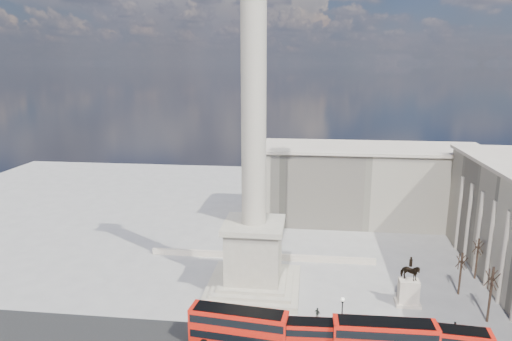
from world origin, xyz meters
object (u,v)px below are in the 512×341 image
object	(u,v)px
red_bus_b	(310,336)
pedestrian_crossing	(317,313)
red_bus_a	(239,327)
red_bus_c	(385,339)
victorian_lamp	(342,315)
equestrian_statue	(409,288)
nelsons_column	(254,209)
pedestrian_walking	(391,334)
pedestrian_standing	(454,327)

from	to	relation	value
red_bus_b	pedestrian_crossing	xyz separation A→B (m)	(1.02, 7.66, -1.37)
red_bus_a	red_bus_c	world-z (taller)	red_bus_a
red_bus_a	victorian_lamp	bearing A→B (deg)	19.25
red_bus_c	equestrian_statue	world-z (taller)	equestrian_statue
nelsons_column	equestrian_statue	world-z (taller)	nelsons_column
red_bus_a	pedestrian_crossing	bearing A→B (deg)	43.78
red_bus_c	pedestrian_walking	world-z (taller)	red_bus_c
victorian_lamp	pedestrian_standing	xyz separation A→B (m)	(14.67, 3.26, -2.64)
equestrian_statue	pedestrian_standing	xyz separation A→B (m)	(4.56, -6.59, -1.76)
pedestrian_walking	red_bus_c	bearing A→B (deg)	-122.31
victorian_lamp	pedestrian_walking	size ratio (longest dim) A/B	3.34
victorian_lamp	pedestrian_crossing	bearing A→B (deg)	122.78
pedestrian_crossing	equestrian_statue	bearing A→B (deg)	-119.29
victorian_lamp	pedestrian_standing	world-z (taller)	victorian_lamp
nelsons_column	pedestrian_standing	world-z (taller)	nelsons_column
red_bus_a	pedestrian_crossing	xyz separation A→B (m)	(9.65, 7.37, -1.76)
red_bus_b	pedestrian_standing	xyz separation A→B (m)	(18.60, 6.40, -1.41)
nelsons_column	red_bus_b	bearing A→B (deg)	-60.36
nelsons_column	red_bus_c	distance (m)	25.40
red_bus_a	victorian_lamp	xyz separation A→B (m)	(12.56, 2.86, 0.85)
equestrian_statue	pedestrian_walking	xyz separation A→B (m)	(-3.92, -9.28, -1.67)
red_bus_c	red_bus_b	bearing A→B (deg)	177.67
victorian_lamp	equestrian_statue	world-z (taller)	equestrian_statue
red_bus_b	nelsons_column	bearing A→B (deg)	117.04
red_bus_a	red_bus_c	bearing A→B (deg)	4.96
victorian_lamp	nelsons_column	bearing A→B (deg)	136.20
red_bus_b	victorian_lamp	world-z (taller)	victorian_lamp
red_bus_c	pedestrian_walking	bearing A→B (deg)	68.67
victorian_lamp	pedestrian_crossing	distance (m)	5.96
red_bus_a	equestrian_statue	size ratio (longest dim) A/B	1.66
pedestrian_standing	pedestrian_crossing	world-z (taller)	pedestrian_crossing
red_bus_b	red_bus_c	size ratio (longest dim) A/B	0.86
red_bus_c	victorian_lamp	world-z (taller)	victorian_lamp
nelsons_column	pedestrian_standing	xyz separation A→B (m)	(27.25, -8.81, -12.14)
nelsons_column	victorian_lamp	world-z (taller)	nelsons_column
nelsons_column	pedestrian_crossing	size ratio (longest dim) A/B	30.63
victorian_lamp	red_bus_a	bearing A→B (deg)	-167.17
red_bus_b	pedestrian_walking	distance (m)	10.86
equestrian_statue	pedestrian_crossing	size ratio (longest dim) A/B	4.57
red_bus_c	pedestrian_standing	size ratio (longest dim) A/B	7.75
pedestrian_crossing	pedestrian_standing	bearing A→B (deg)	-145.66
red_bus_a	victorian_lamp	size ratio (longest dim) A/B	2.12
pedestrian_standing	pedestrian_crossing	bearing A→B (deg)	-22.15
nelsons_column	pedestrian_crossing	distance (m)	17.24
red_bus_c	pedestrian_standing	bearing A→B (deg)	32.24
red_bus_b	pedestrian_walking	xyz separation A→B (m)	(10.12, 3.71, -1.32)
nelsons_column	pedestrian_walking	size ratio (longest dim) A/B	28.72
red_bus_c	pedestrian_crossing	world-z (taller)	red_bus_c
nelsons_column	pedestrian_walking	bearing A→B (deg)	-31.49
nelsons_column	red_bus_a	bearing A→B (deg)	-89.91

